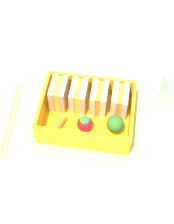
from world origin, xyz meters
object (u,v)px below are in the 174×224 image
sandwich_center_left (79,96)px  broccoli_floret (115,124)px  strawberry_far_left (84,123)px  chopstick_pair (11,117)px  sandwich_center_right (119,101)px  carrot_stick_far_left (58,125)px  drinking_glass (174,88)px  folded_napkin (88,196)px  sandwich_left (59,94)px  sandwich_center (99,99)px

sandwich_center_left → broccoli_floret: size_ratio=1.30×
strawberry_far_left → chopstick_pair: 15.21cm
chopstick_pair → strawberry_far_left: bearing=-2.7°
sandwich_center_left → sandwich_center_right: bearing=0.0°
chopstick_pair → carrot_stick_far_left: bearing=-7.4°
drinking_glass → folded_napkin: 27.26cm
carrot_stick_far_left → broccoli_floret: (10.80, 0.76, 1.75)cm
sandwich_center_left → folded_napkin: bearing=-75.8°
carrot_stick_far_left → strawberry_far_left: strawberry_far_left is taller
sandwich_left → carrot_stick_far_left: (0.86, -6.00, -2.04)cm
sandwich_center → chopstick_pair: 18.21cm
sandwich_center_right → broccoli_floret: 5.25cm
carrot_stick_far_left → folded_napkin: bearing=-57.8°
strawberry_far_left → sandwich_center_right: bearing=41.0°
sandwich_center_left → strawberry_far_left: size_ratio=1.51×
sandwich_center_left → drinking_glass: bearing=14.9°
sandwich_center_left → folded_napkin: size_ratio=0.45×
broccoli_floret → chopstick_pair: size_ratio=0.23×
strawberry_far_left → carrot_stick_far_left: bearing=-173.1°
sandwich_center → carrot_stick_far_left: size_ratio=1.34×
carrot_stick_far_left → chopstick_pair: size_ratio=0.23×
sandwich_center → folded_napkin: size_ratio=0.45×
carrot_stick_far_left → drinking_glass: drinking_glass is taller
chopstick_pair → folded_napkin: bearing=-37.3°
chopstick_pair → sandwich_center_right: bearing=12.5°
sandwich_center_right → sandwich_center_left: bearing=180.0°
sandwich_center_left → strawberry_far_left: (1.75, -5.41, -1.12)cm
carrot_stick_far_left → sandwich_center_right: bearing=28.4°
sandwich_left → sandwich_center_left: same height
carrot_stick_far_left → strawberry_far_left: bearing=6.9°
strawberry_far_left → chopstick_pair: bearing=177.3°
sandwich_center_left → carrot_stick_far_left: sandwich_center_left is taller
broccoli_floret → sandwich_left: bearing=155.8°
carrot_stick_far_left → drinking_glass: 24.26cm
strawberry_far_left → chopstick_pair: size_ratio=0.20×
sandwich_left → broccoli_floret: bearing=-24.2°
carrot_stick_far_left → broccoli_floret: bearing=4.0°
sandwich_left → sandwich_center: same height
sandwich_center_left → chopstick_pair: size_ratio=0.30×
sandwich_center_right → chopstick_pair: bearing=-167.5°
sandwich_center → drinking_glass: 15.26cm
sandwich_center → chopstick_pair: bearing=-164.8°
drinking_glass → sandwich_center: bearing=-161.3°
carrot_stick_far_left → strawberry_far_left: size_ratio=1.13×
chopstick_pair → folded_napkin: chopstick_pair is taller
drinking_glass → folded_napkin: drinking_glass is taller
drinking_glass → carrot_stick_far_left: bearing=-153.2°
sandwich_left → chopstick_pair: size_ratio=0.30×
sandwich_left → folded_napkin: bearing=-64.8°
chopstick_pair → drinking_glass: bearing=16.9°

